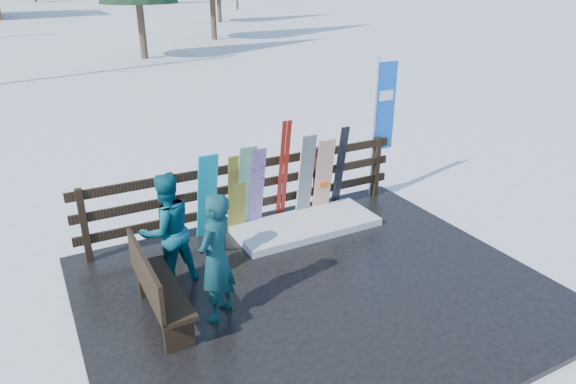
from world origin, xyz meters
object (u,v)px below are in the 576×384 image
snowboard_0 (207,197)px  snowboard_4 (306,177)px  snowboard_2 (237,195)px  rental_flag (382,112)px  snowboard_3 (256,189)px  person_front (216,258)px  person_back (167,230)px  snowboard_5 (324,177)px  snowboard_1 (246,189)px  bench (156,286)px

snowboard_0 → snowboard_4: snowboard_4 is taller
snowboard_2 → rental_flag: (3.01, 0.27, 0.92)m
snowboard_3 → person_front: person_front is taller
rental_flag → person_back: (-4.38, -1.17, -0.81)m
person_back → snowboard_5: bearing=-174.5°
rental_flag → snowboard_2: bearing=-174.9°
snowboard_3 → rental_flag: 2.82m
snowboard_3 → snowboard_0: bearing=-180.0°
rental_flag → person_front: bearing=-151.8°
snowboard_1 → snowboard_3: bearing=0.0°
snowboard_5 → snowboard_4: bearing=180.0°
bench → snowboard_0: size_ratio=0.98×
rental_flag → snowboard_1: bearing=-174.6°
snowboard_0 → snowboard_5: snowboard_0 is taller
snowboard_2 → person_back: person_back is taller
snowboard_2 → rental_flag: rental_flag is taller
snowboard_2 → person_front: (-1.07, -1.91, 0.13)m
snowboard_1 → person_front: bearing=-122.7°
snowboard_1 → person_back: 1.78m
snowboard_2 → snowboard_5: size_ratio=0.99×
bench → snowboard_1: 2.57m
bench → rental_flag: (4.76, 1.97, 1.09)m
snowboard_0 → person_front: person_front is taller
snowboard_3 → snowboard_5: 1.27m
snowboard_3 → snowboard_4: snowboard_4 is taller
bench → snowboard_3: bearing=39.0°
snowboard_1 → snowboard_4: 1.10m
snowboard_0 → person_front: (-0.58, -1.91, 0.07)m
snowboard_5 → person_front: bearing=-144.5°
snowboard_0 → snowboard_1: bearing=0.0°
rental_flag → snowboard_5: bearing=-169.0°
snowboard_1 → snowboard_2: 0.17m
snowboard_5 → person_back: bearing=-163.2°
snowboard_3 → snowboard_2: bearing=180.0°
snowboard_1 → snowboard_0: bearing=-180.0°
snowboard_1 → snowboard_2: (-0.16, 0.00, -0.07)m
snowboard_4 → person_back: size_ratio=0.96×
rental_flag → person_back: 4.60m
snowboard_1 → snowboard_2: snowboard_1 is taller
snowboard_4 → snowboard_3: bearing=180.0°
snowboard_2 → snowboard_5: 1.61m
snowboard_2 → person_back: size_ratio=0.87×
snowboard_2 → snowboard_1: bearing=0.0°
snowboard_2 → person_front: person_front is taller
bench → snowboard_3: size_ratio=1.03×
snowboard_4 → snowboard_5: 0.36m
snowboard_4 → person_front: size_ratio=0.93×
bench → person_front: 0.78m
snowboard_0 → snowboard_4: size_ratio=1.00×
person_front → person_back: size_ratio=1.03×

